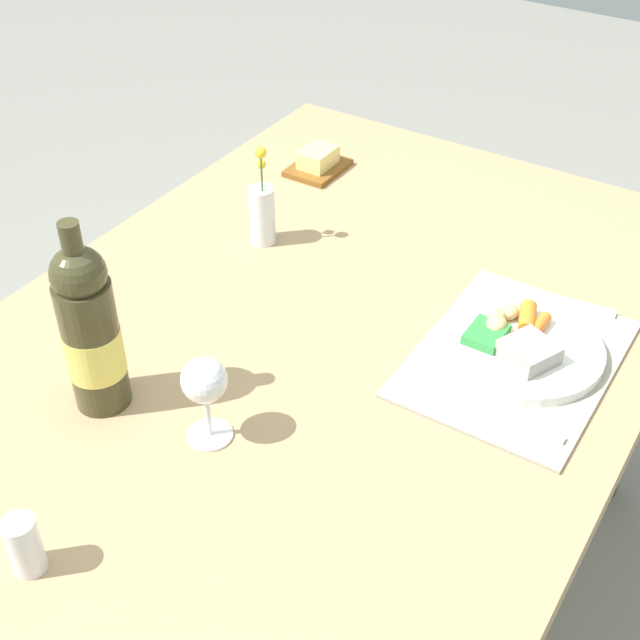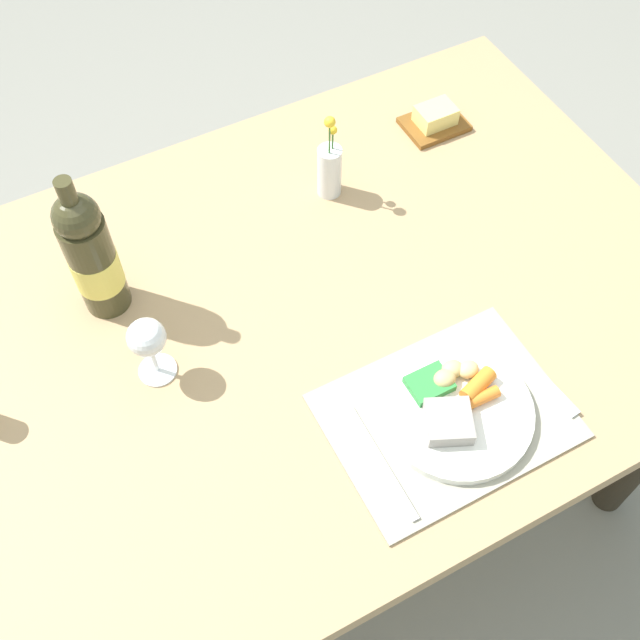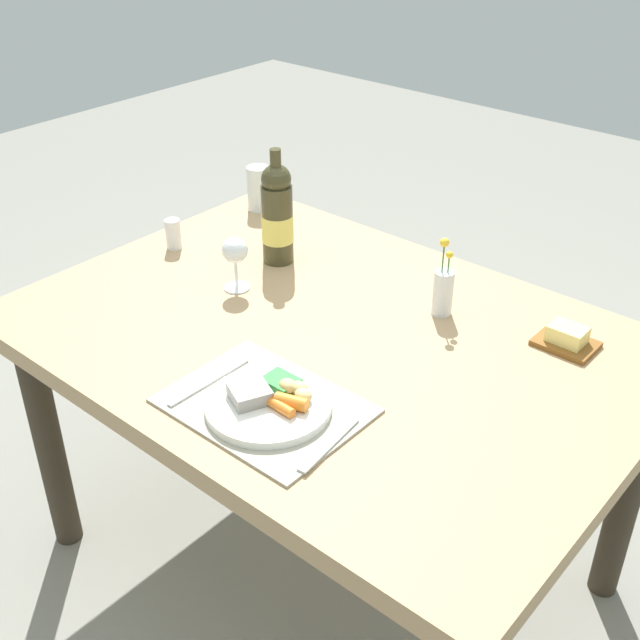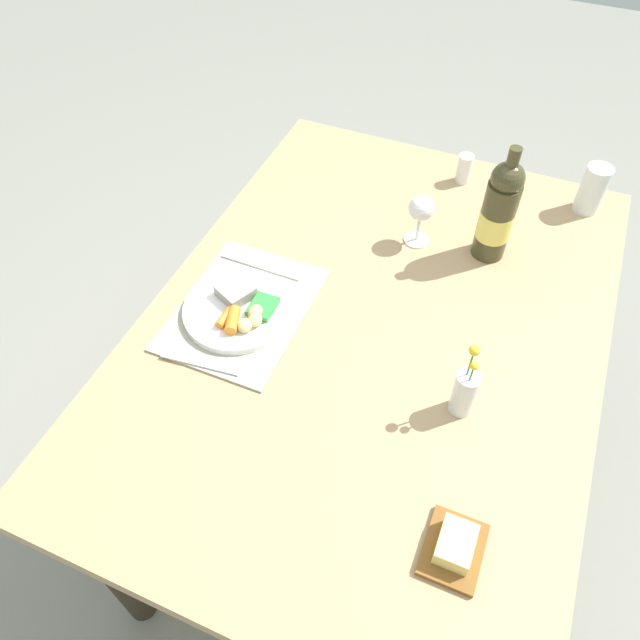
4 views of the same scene
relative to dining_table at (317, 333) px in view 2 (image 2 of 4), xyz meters
name	(u,v)px [view 2 (image 2 of 4)]	position (x,y,z in m)	size (l,w,h in m)	color
ground_plane	(318,470)	(0.00, 0.00, -0.66)	(8.00, 8.00, 0.00)	gray
dining_table	(317,333)	(0.00, 0.00, 0.00)	(1.43, 1.01, 0.75)	tan
placemat	(446,416)	(0.08, -0.30, 0.10)	(0.39, 0.29, 0.01)	#A39E8B
dinner_plate	(456,407)	(0.10, -0.30, 0.11)	(0.25, 0.25, 0.05)	white
fork	(381,462)	(-0.05, -0.32, 0.10)	(0.01, 0.21, 0.01)	silver
knife	(538,375)	(0.26, -0.31, 0.10)	(0.02, 0.18, 0.01)	silver
wine_bottle	(91,256)	(-0.33, 0.19, 0.22)	(0.08, 0.08, 0.31)	#3D3A20
wine_glass	(147,340)	(-0.30, 0.01, 0.19)	(0.07, 0.07, 0.14)	white
butter_dish	(435,119)	(0.44, 0.30, 0.11)	(0.13, 0.10, 0.05)	brown
flower_vase	(330,169)	(0.15, 0.24, 0.16)	(0.05, 0.05, 0.20)	silver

